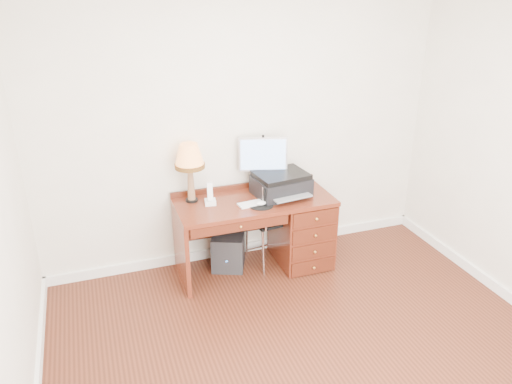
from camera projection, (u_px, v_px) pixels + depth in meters
name	position (u px, v px, depth m)	size (l,w,h in m)	color
ground	(314.00, 359.00, 3.84)	(4.00, 4.00, 0.00)	#39170C
room_shell	(283.00, 307.00, 4.36)	(4.00, 4.00, 4.00)	white
desk	(285.00, 226.00, 4.98)	(1.50, 0.67, 0.75)	maroon
monitor	(262.00, 157.00, 4.83)	(0.47, 0.22, 0.55)	silver
keyboard	(259.00, 202.00, 4.68)	(0.41, 0.12, 0.02)	white
mouse_pad	(261.00, 204.00, 4.62)	(0.23, 0.23, 0.05)	black
printer	(281.00, 184.00, 4.82)	(0.55, 0.45, 0.22)	black
leg_lamp	(189.00, 160.00, 4.56)	(0.28, 0.28, 0.57)	black
phone	(210.00, 198.00, 4.63)	(0.11, 0.11, 0.21)	white
pen_cup	(282.00, 184.00, 4.99)	(0.08, 0.08, 0.10)	black
chair	(274.00, 214.00, 4.90)	(0.48, 0.49, 0.92)	black
equipment_box	(228.00, 251.00, 4.99)	(0.31, 0.31, 0.36)	black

